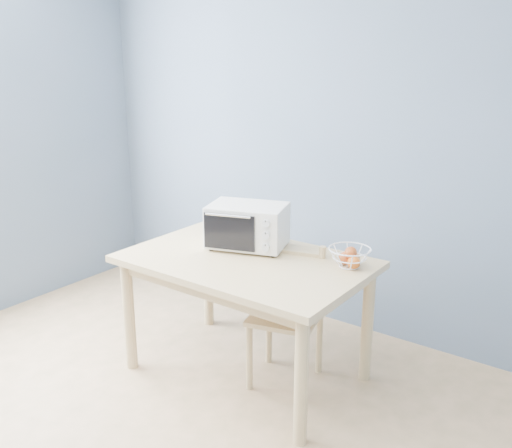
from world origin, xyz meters
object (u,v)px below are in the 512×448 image
Objects in this scene: dining_table at (246,275)px; fruit_basket at (350,257)px; toaster_oven at (245,225)px; dining_chair at (288,316)px.

fruit_basket reaches higher than dining_table.
toaster_oven reaches higher than dining_table.
toaster_oven is at bearing 128.72° from dining_table.
toaster_oven is 0.61m from dining_chair.
dining_chair is at bearing -26.74° from toaster_oven.
dining_chair is (-0.32, -0.13, -0.41)m from fruit_basket.
dining_chair is at bearing 24.70° from dining_table.
toaster_oven is (-0.13, 0.16, 0.24)m from dining_table.
dining_table is 1.70× the size of dining_chair.
dining_chair is (0.36, -0.05, -0.49)m from toaster_oven.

